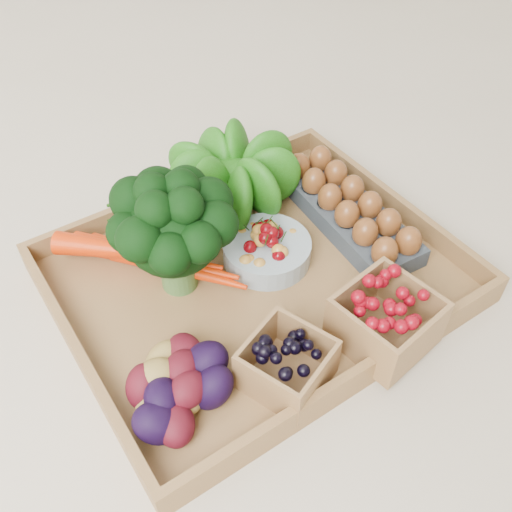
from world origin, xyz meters
TOP-DOWN VIEW (x-y plane):
  - ground at (0.00, 0.00)m, footprint 4.00×4.00m
  - tray at (0.00, 0.00)m, footprint 0.55×0.45m
  - carrots at (-0.12, 0.10)m, footprint 0.24×0.17m
  - lettuce at (0.06, 0.16)m, footprint 0.14×0.14m
  - broccoli at (-0.10, 0.05)m, footprint 0.17×0.17m
  - cherry_bowl at (0.03, 0.02)m, footprint 0.13×0.13m
  - egg_carton at (0.19, 0.02)m, footprint 0.12×0.28m
  - potatoes at (-0.19, -0.11)m, footprint 0.14×0.14m
  - punnet_blackberry at (-0.07, -0.16)m, footprint 0.12×0.12m
  - punnet_raspberry at (0.08, -0.18)m, footprint 0.13×0.13m

SIDE VIEW (x-z plane):
  - ground at x=0.00m, z-range 0.00..0.00m
  - tray at x=0.00m, z-range 0.00..0.01m
  - egg_carton at x=0.19m, z-range 0.01..0.05m
  - cherry_bowl at x=0.03m, z-range 0.01..0.05m
  - carrots at x=-0.12m, z-range 0.01..0.07m
  - punnet_blackberry at x=-0.07m, z-range 0.01..0.08m
  - punnet_raspberry at x=0.08m, z-range 0.01..0.09m
  - potatoes at x=-0.19m, z-range 0.01..0.09m
  - broccoli at x=-0.10m, z-range 0.02..0.15m
  - lettuce at x=0.06m, z-range 0.02..0.16m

